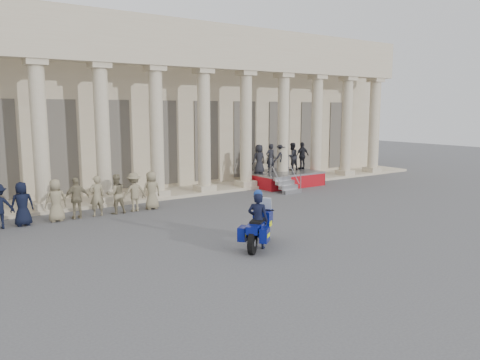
{
  "coord_description": "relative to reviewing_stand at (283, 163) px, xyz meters",
  "views": [
    {
      "loc": [
        -8.12,
        -12.5,
        4.3
      ],
      "look_at": [
        2.03,
        2.12,
        1.6
      ],
      "focal_mm": 35.0,
      "sensor_mm": 36.0,
      "label": 1
    }
  ],
  "objects": [
    {
      "name": "rider",
      "position": [
        -8.53,
        -8.96,
        -0.35
      ],
      "size": [
        0.74,
        0.77,
        1.86
      ],
      "rotation": [
        0.0,
        0.0,
        2.26
      ],
      "color": "black",
      "rests_on": "ground"
    },
    {
      "name": "building",
      "position": [
        -8.94,
        6.97,
        3.25
      ],
      "size": [
        40.0,
        12.5,
        9.0
      ],
      "color": "#BCAC8D",
      "rests_on": "ground"
    },
    {
      "name": "ground",
      "position": [
        -8.94,
        -7.77,
        -1.27
      ],
      "size": [
        90.0,
        90.0,
        0.0
      ],
      "primitive_type": "plane",
      "color": "#49494C",
      "rests_on": "ground"
    },
    {
      "name": "reviewing_stand",
      "position": [
        0.0,
        0.0,
        0.0
      ],
      "size": [
        4.06,
        3.82,
        2.39
      ],
      "color": "gray",
      "rests_on": "ground"
    },
    {
      "name": "motorcycle",
      "position": [
        -8.44,
        -8.88,
        -0.64
      ],
      "size": [
        1.89,
        1.68,
        1.46
      ],
      "rotation": [
        0.0,
        0.0,
        0.69
      ],
      "color": "black",
      "rests_on": "ground"
    }
  ]
}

